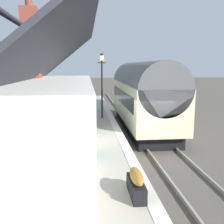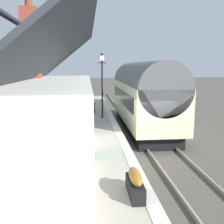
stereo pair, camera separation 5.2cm
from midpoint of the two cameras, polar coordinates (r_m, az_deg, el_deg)
name	(u,v)px [view 2 (the right image)]	position (r m, az deg, el deg)	size (l,w,h in m)	color
ground_plane	(144,152)	(12.51, 7.21, -8.80)	(160.00, 160.00, 0.00)	#4C473F
platform	(60,145)	(12.16, -11.40, -7.25)	(32.00, 5.91, 0.91)	#A39B8C
platform_edge_coping	(120,134)	(12.05, 1.80, -4.92)	(32.00, 0.36, 0.02)	beige
rail_near	(177,150)	(12.93, 14.31, -8.08)	(52.00, 0.08, 0.14)	gray
rail_far	(148,151)	(12.53, 8.03, -8.45)	(52.00, 0.08, 0.14)	gray
train	(143,95)	(16.60, 6.98, 3.74)	(10.00, 2.73, 4.32)	black
station_building	(23,122)	(8.09, -18.91, -2.09)	(8.40, 4.29, 5.45)	white
bench_by_lamp	(71,106)	(17.45, -8.95, 1.23)	(1.40, 0.43, 0.88)	teal
bench_platform_end	(69,119)	(13.38, -9.42, -1.47)	(1.40, 0.45, 0.88)	teal
bench_near_building	(73,102)	(19.55, -8.61, 2.19)	(1.41, 0.47, 0.88)	teal
planter_edge_near	(81,115)	(15.01, -6.68, -0.58)	(0.42, 0.42, 0.71)	teal
planter_corner_building	(135,184)	(6.53, 5.39, -15.53)	(1.07, 0.32, 0.64)	black
planter_edge_far	(91,107)	(17.48, -4.56, 1.17)	(0.57, 0.57, 0.82)	black
planter_bench_right	(76,99)	(22.76, -7.98, 2.81)	(0.75, 0.32, 0.59)	gray
planter_by_door	(34,108)	(18.25, -16.91, 0.90)	(0.42, 0.42, 0.72)	teal
planter_bench_left	(56,106)	(18.73, -12.32, 1.36)	(0.39, 0.39, 0.73)	gray
planter_under_sign	(25,125)	(13.48, -18.51, -2.68)	(1.05, 0.32, 0.57)	#9E5138
lamp_post_platform	(102,73)	(15.48, -2.11, 8.54)	(0.32, 0.50, 3.91)	black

